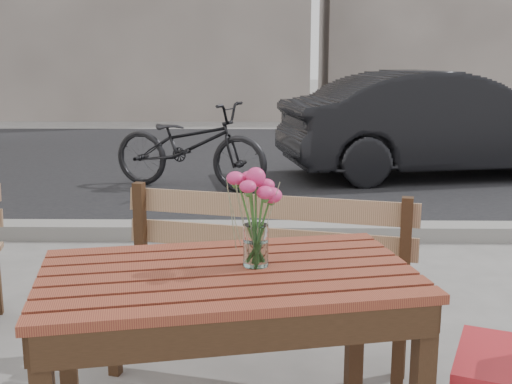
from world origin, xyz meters
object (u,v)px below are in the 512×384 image
main_vase (256,205)px  bicycle (189,145)px  parked_car (442,124)px  main_table (228,306)px

main_vase → bicycle: size_ratio=0.18×
main_vase → parked_car: bearing=69.4°
main_table → main_vase: (0.09, 0.05, 0.33)m
main_table → main_vase: bearing=16.9°
main_table → parked_car: size_ratio=0.35×
main_table → parked_car: (2.28, 5.86, 0.01)m
parked_car → main_table: bearing=147.8°
main_vase → parked_car: size_ratio=0.09×
main_vase → main_table: bearing=-151.4°
main_vase → bicycle: bearing=99.3°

